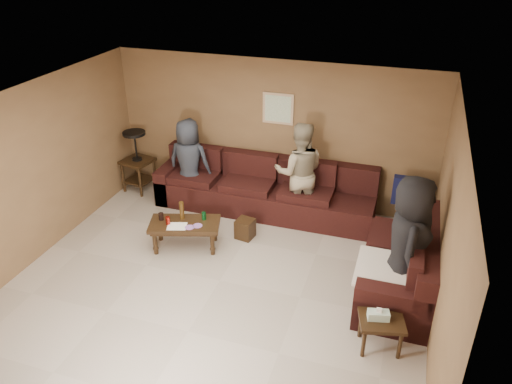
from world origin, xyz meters
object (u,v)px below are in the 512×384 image
coffee_table (185,226)px  person_left (189,162)px  sectional_sofa (304,216)px  waste_bin (245,229)px  person_middle (299,172)px  person_right (408,244)px  end_table_left (137,160)px  side_table_right (381,323)px

coffee_table → person_left: person_left is taller
sectional_sofa → person_left: (-2.12, 0.42, 0.44)m
sectional_sofa → coffee_table: sectional_sofa is taller
waste_bin → person_middle: person_middle is taller
person_left → person_right: person_right is taller
person_middle → waste_bin: bearing=37.9°
end_table_left → side_table_right: (4.61, -2.65, -0.23)m
waste_bin → person_left: (-1.28, 0.79, 0.61)m
end_table_left → person_middle: 3.03m
sectional_sofa → waste_bin: size_ratio=15.03×
end_table_left → waste_bin: end_table_left is taller
coffee_table → end_table_left: end_table_left is taller
waste_bin → person_middle: bearing=52.9°
end_table_left → person_middle: size_ratio=0.68×
side_table_right → person_middle: 3.05m
sectional_sofa → person_left: size_ratio=3.03×
sectional_sofa → person_middle: bearing=113.3°
coffee_table → waste_bin: (0.77, 0.53, -0.21)m
side_table_right → person_left: 4.33m
sectional_sofa → end_table_left: end_table_left is taller
sectional_sofa → end_table_left: bearing=170.1°
waste_bin → person_right: 2.65m
coffee_table → person_middle: (1.41, 1.37, 0.47)m
waste_bin → person_left: person_left is taller
sectional_sofa → person_middle: person_middle is taller
coffee_table → waste_bin: 0.96m
sectional_sofa → waste_bin: bearing=-156.5°
person_right → person_left: bearing=61.0°
waste_bin → person_middle: (0.64, 0.84, 0.69)m
coffee_table → person_middle: bearing=44.3°
side_table_right → waste_bin: side_table_right is taller
side_table_right → waste_bin: size_ratio=1.88×
sectional_sofa → side_table_right: bearing=-56.5°
person_left → person_middle: size_ratio=0.91×
person_left → person_middle: person_middle is taller
sectional_sofa → waste_bin: (-0.84, -0.37, -0.17)m
side_table_right → person_left: size_ratio=0.38×
end_table_left → side_table_right: bearing=-29.9°
person_right → end_table_left: bearing=64.6°
person_left → person_middle: bearing=178.7°
waste_bin → person_left: size_ratio=0.20×
side_table_right → person_right: bearing=78.9°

